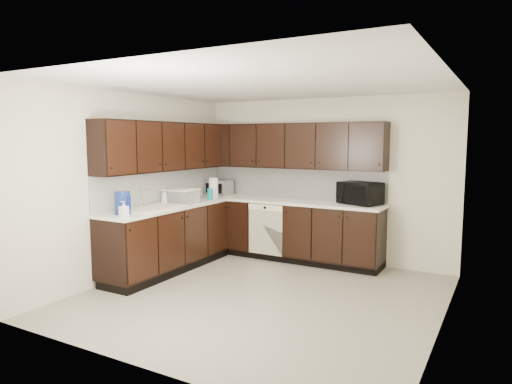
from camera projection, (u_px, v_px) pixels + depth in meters
The scene contains 20 objects.
floor at pixel (262, 296), 5.47m from camera, with size 4.00×4.00×0.00m, color gray.
ceiling at pixel (262, 84), 5.19m from camera, with size 4.00×4.00×0.00m, color white.
wall_back at pixel (323, 180), 7.06m from camera, with size 4.00×0.02×2.50m, color beige.
wall_left at pixel (135, 185), 6.30m from camera, with size 0.02×4.00×2.50m, color beige.
wall_right at pixel (445, 205), 4.36m from camera, with size 0.02×4.00×2.50m, color beige.
wall_front at pixel (141, 219), 3.60m from camera, with size 4.00×0.02×2.50m, color beige.
lower_cabinets at pixel (238, 236), 6.88m from camera, with size 3.00×2.80×0.90m.
countertop at pixel (238, 203), 6.82m from camera, with size 3.03×2.83×0.04m.
backsplash at pixel (233, 184), 7.07m from camera, with size 3.00×2.80×0.48m.
upper_cabinets at pixel (236, 146), 6.85m from camera, with size 3.00×2.80×0.70m.
dishwasher at pixel (266, 226), 6.97m from camera, with size 0.58×0.04×0.78m.
sink at pixel (153, 213), 6.18m from camera, with size 0.54×0.82×0.42m.
microwave at pixel (360, 193), 6.56m from camera, with size 0.58×0.39×0.32m, color black.
soap_bottle_a at pixel (124, 209), 5.48m from camera, with size 0.09×0.09×0.20m, color gray.
soap_bottle_b at pixel (164, 196), 6.59m from camera, with size 0.09×0.09×0.22m, color gray.
toaster_oven at pixel (219, 187), 7.68m from camera, with size 0.40×0.30×0.25m, color #B1B1B3.
storage_bin at pixel (179, 196), 6.73m from camera, with size 0.50×0.37×0.20m, color white.
blue_pitcher at pixel (123, 203), 5.68m from camera, with size 0.19×0.19×0.29m, color navy.
teal_tumbler at pixel (210, 194), 7.04m from camera, with size 0.08×0.08×0.18m, color #0C7C85.
paper_towel_roll at pixel (214, 188), 7.30m from camera, with size 0.14×0.14×0.32m, color white.
Camera 1 is at (2.52, -4.65, 1.87)m, focal length 32.00 mm.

